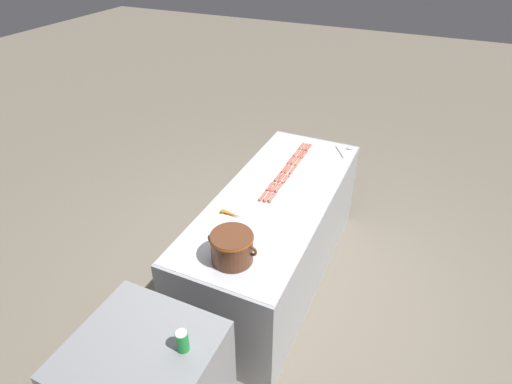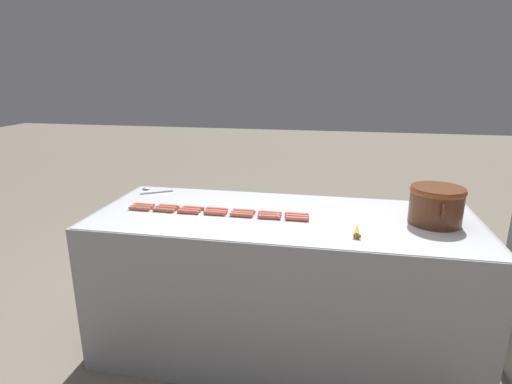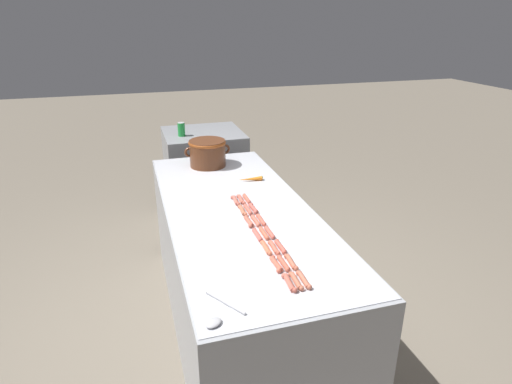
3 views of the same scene
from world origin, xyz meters
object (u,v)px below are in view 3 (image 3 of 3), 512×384
(hot_dog_7, at_px, (296,281))
(hot_dog_18, at_px, (261,220))
(soda_can, at_px, (181,129))
(hot_dog_10, at_px, (264,233))
(hot_dog_8, at_px, (283,263))
(hot_dog_3, at_px, (257,235))
(hot_dog_6, at_px, (236,201))
(hot_dog_14, at_px, (304,280))
(bean_pot, at_px, (207,152))
(hot_dog_16, at_px, (280,247))
(serving_spoon, at_px, (218,316))
(hot_dog_1, at_px, (276,264))
(hot_dog_9, at_px, (274,248))
(back_cabinet, at_px, (205,178))
(hot_dog_15, at_px, (291,262))
(hot_dog_20, at_px, (247,199))
(hot_dog_2, at_px, (266,248))
(hot_dog_12, at_px, (248,209))
(hot_dog_13, at_px, (241,199))
(hot_dog_0, at_px, (289,283))
(carrot, at_px, (251,179))
(hot_dog_17, at_px, (270,232))
(hot_dog_11, at_px, (255,221))
(hot_dog_19, at_px, (253,208))
(hot_dog_4, at_px, (249,221))
(hot_dog_5, at_px, (242,210))

(hot_dog_7, xyz_separation_m, hot_dog_18, (0.03, 0.62, 0.00))
(soda_can, bearing_deg, hot_dog_10, -84.98)
(hot_dog_8, bearing_deg, hot_dog_10, 89.36)
(hot_dog_3, bearing_deg, hot_dog_6, 89.79)
(hot_dog_14, height_order, bean_pot, bean_pot)
(hot_dog_10, height_order, hot_dog_14, same)
(hot_dog_16, bearing_deg, serving_spoon, -133.83)
(hot_dog_1, bearing_deg, hot_dog_9, 75.08)
(back_cabinet, height_order, hot_dog_16, back_cabinet)
(hot_dog_15, distance_m, hot_dog_20, 0.78)
(soda_can, bearing_deg, hot_dog_2, -86.34)
(hot_dog_1, bearing_deg, soda_can, 93.39)
(soda_can, bearing_deg, hot_dog_12, -84.00)
(hot_dog_15, bearing_deg, hot_dog_13, 92.65)
(hot_dog_0, xyz_separation_m, carrot, (0.19, 1.26, 0.00))
(hot_dog_6, height_order, hot_dog_17, same)
(hot_dog_2, distance_m, hot_dog_12, 0.47)
(hot_dog_20, relative_size, carrot, 0.75)
(hot_dog_2, bearing_deg, hot_dog_15, -65.91)
(hot_dog_3, bearing_deg, hot_dog_12, 82.96)
(soda_can, bearing_deg, hot_dog_15, -84.79)
(hot_dog_7, xyz_separation_m, hot_dog_16, (0.04, 0.30, 0.00))
(hot_dog_11, distance_m, bean_pot, 1.06)
(hot_dog_10, bearing_deg, hot_dog_6, 94.60)
(hot_dog_19, bearing_deg, hot_dog_20, 89.74)
(hot_dog_2, relative_size, hot_dog_4, 1.00)
(hot_dog_4, distance_m, hot_dog_7, 0.62)
(back_cabinet, relative_size, hot_dog_16, 6.88)
(hot_dog_3, xyz_separation_m, carrot, (0.20, 0.80, 0.00))
(hot_dog_6, relative_size, hot_dog_11, 1.00)
(bean_pot, bearing_deg, hot_dog_4, -88.30)
(back_cabinet, distance_m, hot_dog_2, 2.23)
(hot_dog_1, relative_size, hot_dog_8, 1.00)
(hot_dog_10, bearing_deg, hot_dog_11, 89.90)
(back_cabinet, relative_size, hot_dog_4, 6.89)
(hot_dog_18, height_order, bean_pot, bean_pot)
(hot_dog_2, height_order, hot_dog_5, same)
(hot_dog_12, bearing_deg, hot_dog_7, -90.10)
(hot_dog_12, xyz_separation_m, hot_dog_18, (0.03, -0.16, 0.00))
(back_cabinet, relative_size, hot_dog_10, 6.88)
(hot_dog_7, bearing_deg, hot_dog_0, -173.02)
(hot_dog_16, distance_m, carrot, 0.96)
(hot_dog_11, bearing_deg, hot_dog_12, 89.91)
(hot_dog_16, xyz_separation_m, serving_spoon, (-0.41, -0.43, -0.00))
(serving_spoon, bearing_deg, hot_dog_14, 16.88)
(hot_dog_9, distance_m, hot_dog_20, 0.64)
(carrot, bearing_deg, hot_dog_0, -98.59)
(hot_dog_1, relative_size, carrot, 0.75)
(hot_dog_13, bearing_deg, hot_dog_10, -89.84)
(hot_dog_7, distance_m, hot_dog_18, 0.62)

